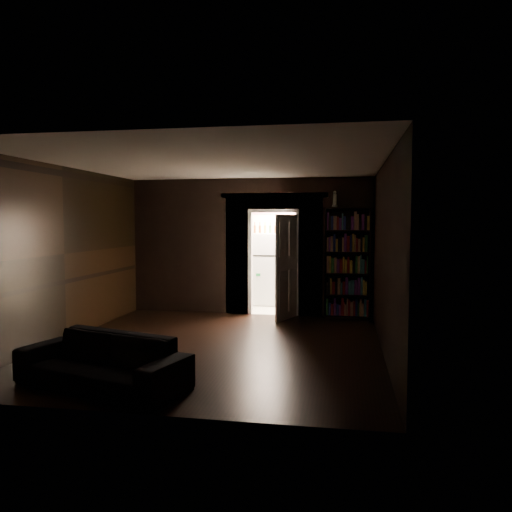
{
  "coord_description": "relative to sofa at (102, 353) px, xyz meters",
  "views": [
    {
      "loc": [
        1.93,
        -7.32,
        1.92
      ],
      "look_at": [
        0.47,
        0.9,
        1.34
      ],
      "focal_mm": 35.0,
      "sensor_mm": 36.0,
      "label": 1
    }
  ],
  "objects": [
    {
      "name": "bottles",
      "position": [
        0.96,
        6.01,
        1.38
      ],
      "size": [
        0.64,
        0.16,
        0.26
      ],
      "primitive_type": "cube",
      "rotation": [
        0.0,
        0.0,
        0.14
      ],
      "color": "black",
      "rests_on": "refrigerator"
    },
    {
      "name": "figurine",
      "position": [
        2.56,
        4.67,
        1.96
      ],
      "size": [
        0.13,
        0.13,
        0.31
      ],
      "primitive_type": "cube",
      "rotation": [
        0.0,
        0.0,
        -0.26
      ],
      "color": "silver",
      "rests_on": "bookshelf"
    },
    {
      "name": "door",
      "position": [
        1.64,
        4.37,
        0.63
      ],
      "size": [
        0.35,
        0.81,
        2.05
      ],
      "primitive_type": "cube",
      "rotation": [
        0.0,
        0.0,
        1.21
      ],
      "color": "white",
      "rests_on": "ground"
    },
    {
      "name": "bookshelf",
      "position": [
        2.81,
        4.63,
        0.71
      ],
      "size": [
        0.95,
        0.64,
        2.2
      ],
      "primitive_type": "cube",
      "rotation": [
        0.0,
        0.0,
        -0.39
      ],
      "color": "black",
      "rests_on": "ground"
    },
    {
      "name": "room_walls",
      "position": [
        0.82,
        3.11,
        1.29
      ],
      "size": [
        5.02,
        5.61,
        2.84
      ],
      "color": "black",
      "rests_on": "ground"
    },
    {
      "name": "kitchen_alcove",
      "position": [
        1.33,
        5.91,
        0.82
      ],
      "size": [
        2.2,
        1.8,
        2.6
      ],
      "color": "beige",
      "rests_on": "ground"
    },
    {
      "name": "sofa",
      "position": [
        0.0,
        0.0,
        0.0
      ],
      "size": [
        2.22,
        1.43,
        0.79
      ],
      "primitive_type": "imported",
      "rotation": [
        0.0,
        0.0,
        -0.29
      ],
      "color": "black",
      "rests_on": "ground"
    },
    {
      "name": "ground",
      "position": [
        0.83,
        2.04,
        -0.39
      ],
      "size": [
        5.5,
        5.5,
        0.0
      ],
      "primitive_type": "plane",
      "color": "black",
      "rests_on": "ground"
    },
    {
      "name": "refrigerator",
      "position": [
        1.01,
        6.07,
        0.43
      ],
      "size": [
        0.81,
        0.76,
        1.65
      ],
      "primitive_type": "cube",
      "rotation": [
        0.0,
        0.0,
        -0.11
      ],
      "color": "silver",
      "rests_on": "ground"
    }
  ]
}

